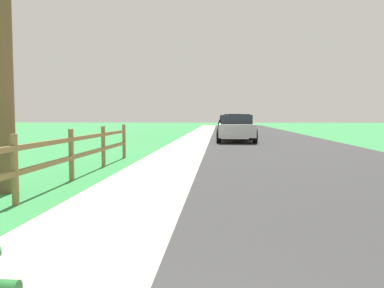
% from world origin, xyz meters
% --- Properties ---
extents(ground_plane, '(120.00, 120.00, 0.00)m').
position_xyz_m(ground_plane, '(0.00, 25.00, 0.00)').
color(ground_plane, '#317F41').
extents(road_asphalt, '(7.00, 66.00, 0.01)m').
position_xyz_m(road_asphalt, '(3.50, 27.00, 0.00)').
color(road_asphalt, '#2D2D2D').
rests_on(road_asphalt, ground).
extents(curb_concrete, '(6.00, 66.00, 0.01)m').
position_xyz_m(curb_concrete, '(-3.00, 27.00, 0.00)').
color(curb_concrete, '#B7A195').
rests_on(curb_concrete, ground).
extents(grass_verge, '(5.00, 66.00, 0.00)m').
position_xyz_m(grass_verge, '(-4.50, 27.00, 0.01)').
color(grass_verge, '#317F41').
rests_on(grass_verge, ground).
extents(rail_fence, '(0.11, 12.03, 1.14)m').
position_xyz_m(rail_fence, '(-2.65, 5.99, 0.66)').
color(rail_fence, olive).
rests_on(rail_fence, ground).
extents(parked_suv_silver, '(2.14, 4.94, 1.48)m').
position_xyz_m(parked_suv_silver, '(1.48, 21.04, 0.77)').
color(parked_suv_silver, '#B7BABF').
rests_on(parked_suv_silver, ground).
extents(parked_car_red, '(2.07, 4.73, 1.55)m').
position_xyz_m(parked_car_red, '(1.90, 28.26, 0.78)').
color(parked_car_red, maroon).
rests_on(parked_car_red, ground).
extents(parked_car_white, '(2.16, 4.72, 1.63)m').
position_xyz_m(parked_car_white, '(1.87, 38.62, 0.83)').
color(parked_car_white, white).
rests_on(parked_car_white, ground).
extents(parked_car_black, '(2.21, 4.99, 1.51)m').
position_xyz_m(parked_car_black, '(1.47, 48.63, 0.77)').
color(parked_car_black, black).
rests_on(parked_car_black, ground).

